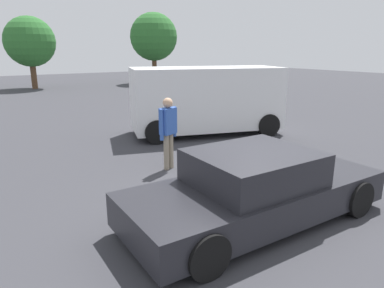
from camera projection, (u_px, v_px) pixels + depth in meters
name	position (u px, v px, depth m)	size (l,w,h in m)	color
ground_plane	(253.00, 214.00, 6.20)	(80.00, 80.00, 0.00)	#38383D
sedan_foreground	(255.00, 189.00, 5.86)	(4.66, 1.97, 1.24)	#232328
van_white	(206.00, 99.00, 11.88)	(5.39, 3.44, 2.27)	white
pedestrian	(168.00, 127.00, 8.31)	(0.54, 0.37, 1.76)	gray
tree_back_left	(30.00, 42.00, 25.21)	(3.60, 3.60, 5.21)	brown
tree_back_center	(154.00, 37.00, 29.39)	(3.99, 3.99, 5.89)	brown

